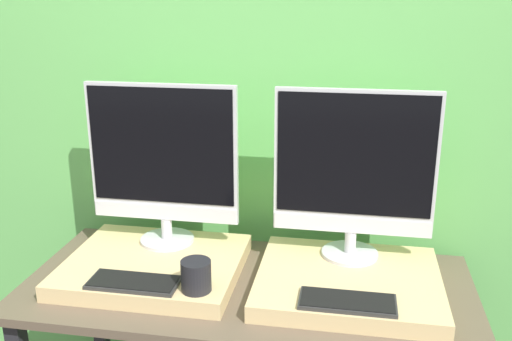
% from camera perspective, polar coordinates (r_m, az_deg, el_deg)
% --- Properties ---
extents(wall_back, '(8.00, 0.04, 2.60)m').
position_cam_1_polar(wall_back, '(2.17, 1.14, 6.10)').
color(wall_back, '#66B75B').
rests_on(wall_back, ground_plane).
extents(workbench, '(1.51, 0.68, 0.79)m').
position_cam_1_polar(workbench, '(2.01, -0.84, -13.54)').
color(workbench, brown).
rests_on(workbench, ground_plane).
extents(wooden_riser_left, '(0.60, 0.51, 0.06)m').
position_cam_1_polar(wooden_riser_left, '(2.05, -10.15, -9.35)').
color(wooden_riser_left, '#D6B77F').
rests_on(wooden_riser_left, workbench).
extents(monitor_left, '(0.54, 0.20, 0.59)m').
position_cam_1_polar(monitor_left, '(2.05, -9.29, 1.04)').
color(monitor_left, silver).
rests_on(monitor_left, wooden_riser_left).
extents(keyboard_left, '(0.29, 0.12, 0.01)m').
position_cam_1_polar(keyboard_left, '(1.88, -12.13, -10.87)').
color(keyboard_left, '#2D2D2D').
rests_on(keyboard_left, wooden_riser_left).
extents(mug, '(0.09, 0.09, 0.10)m').
position_cam_1_polar(mug, '(1.80, -6.01, -10.42)').
color(mug, black).
rests_on(mug, wooden_riser_left).
extents(wooden_riser_right, '(0.60, 0.51, 0.06)m').
position_cam_1_polar(wooden_riser_right, '(1.94, 9.21, -10.96)').
color(wooden_riser_right, '#D6B77F').
rests_on(wooden_riser_right, workbench).
extents(monitor_right, '(0.54, 0.20, 0.59)m').
position_cam_1_polar(monitor_right, '(1.94, 9.80, 0.04)').
color(monitor_right, silver).
rests_on(monitor_right, wooden_riser_right).
extents(keyboard_right, '(0.29, 0.12, 0.01)m').
position_cam_1_polar(keyboard_right, '(1.76, 9.14, -12.81)').
color(keyboard_right, '#2D2D2D').
rests_on(keyboard_right, wooden_riser_right).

